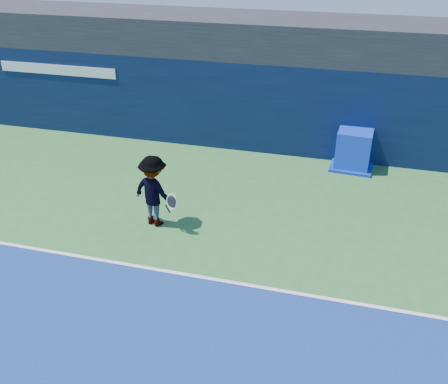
{
  "coord_description": "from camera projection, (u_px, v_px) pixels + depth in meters",
  "views": [
    {
      "loc": [
        3.23,
        -5.4,
        7.0
      ],
      "look_at": [
        0.39,
        5.2,
        1.0
      ],
      "focal_mm": 40.0,
      "sensor_mm": 36.0,
      "label": 1
    }
  ],
  "objects": [
    {
      "name": "equipment_cart",
      "position": [
        354.0,
        150.0,
        15.83
      ],
      "size": [
        1.4,
        1.4,
        1.26
      ],
      "color": "#0D2EC3",
      "rests_on": "ground"
    },
    {
      "name": "tennis_ball",
      "position": [
        155.0,
        166.0,
        13.79
      ],
      "size": [
        0.07,
        0.07,
        0.07
      ],
      "color": "#C4FA1B",
      "rests_on": "ground"
    },
    {
      "name": "back_wall_assembly",
      "position": [
        253.0,
        105.0,
        16.85
      ],
      "size": [
        36.0,
        1.03,
        3.0
      ],
      "color": "#091534",
      "rests_on": "ground"
    },
    {
      "name": "baseline",
      "position": [
        182.0,
        274.0,
        11.21
      ],
      "size": [
        24.0,
        0.1,
        0.01
      ],
      "primitive_type": "cube",
      "color": "white",
      "rests_on": "ground"
    },
    {
      "name": "ground",
      "position": [
        125.0,
        378.0,
        8.67
      ],
      "size": [
        80.0,
        80.0,
        0.0
      ],
      "primitive_type": "plane",
      "color": "#306C31",
      "rests_on": "ground"
    },
    {
      "name": "tennis_player",
      "position": [
        154.0,
        191.0,
        12.64
      ],
      "size": [
        1.46,
        1.05,
        1.91
      ],
      "color": "silver",
      "rests_on": "ground"
    },
    {
      "name": "stadium_band",
      "position": [
        261.0,
        35.0,
        16.69
      ],
      "size": [
        36.0,
        3.0,
        1.2
      ],
      "primitive_type": "cube",
      "color": "#222227",
      "rests_on": "back_wall_assembly"
    }
  ]
}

